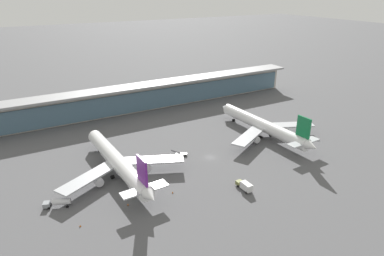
# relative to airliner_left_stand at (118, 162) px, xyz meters

# --- Properties ---
(ground_plane) EXTENTS (1200.00, 1200.00, 0.00)m
(ground_plane) POSITION_rel_airliner_left_stand_xyz_m (37.85, -5.18, -5.37)
(ground_plane) COLOR #515154
(airliner_left_stand) EXTENTS (49.24, 64.07, 17.06)m
(airliner_left_stand) POSITION_rel_airliner_left_stand_xyz_m (0.00, 0.00, 0.00)
(airliner_left_stand) COLOR white
(airliner_left_stand) RESTS_ON ground
(airliner_centre_stand) EXTENTS (49.26, 64.05, 17.06)m
(airliner_centre_stand) POSITION_rel_airliner_left_stand_xyz_m (71.95, 0.83, 0.00)
(airliner_centre_stand) COLOR white
(airliner_centre_stand) RESTS_ON ground
(service_truck_near_nose_olive) EXTENTS (2.41, 7.30, 3.10)m
(service_truck_near_nose_olive) POSITION_rel_airliner_left_stand_xyz_m (35.33, -32.22, -3.68)
(service_truck_near_nose_olive) COLOR olive
(service_truck_near_nose_olive) RESTS_ON ground
(service_truck_under_wing_white) EXTENTS (6.67, 4.31, 2.70)m
(service_truck_under_wing_white) POSITION_rel_airliner_left_stand_xyz_m (27.98, 2.25, -4.56)
(service_truck_under_wing_white) COLOR silver
(service_truck_under_wing_white) RESTS_ON ground
(service_truck_mid_apron_grey) EXTENTS (8.82, 5.31, 2.95)m
(service_truck_mid_apron_grey) POSITION_rel_airliner_left_stand_xyz_m (-23.74, -10.29, -3.67)
(service_truck_mid_apron_grey) COLOR gray
(service_truck_mid_apron_grey) RESTS_ON ground
(terminal_building) EXTENTS (198.72, 12.80, 15.20)m
(terminal_building) POSITION_rel_airliner_left_stand_xyz_m (37.85, 65.66, 2.49)
(terminal_building) COLOR #B2ADA3
(terminal_building) RESTS_ON ground
(safety_cone_alpha) EXTENTS (0.62, 0.62, 0.70)m
(safety_cone_alpha) POSITION_rel_airliner_left_stand_xyz_m (-3.80, -20.68, -5.06)
(safety_cone_alpha) COLOR orange
(safety_cone_alpha) RESTS_ON ground
(safety_cone_bravo) EXTENTS (0.62, 0.62, 0.70)m
(safety_cone_bravo) POSITION_rel_airliner_left_stand_xyz_m (12.19, -21.49, -5.06)
(safety_cone_bravo) COLOR orange
(safety_cone_bravo) RESTS_ON ground
(safety_cone_charlie) EXTENTS (0.62, 0.62, 0.70)m
(safety_cone_charlie) POSITION_rel_airliner_left_stand_xyz_m (-19.94, -23.94, -5.06)
(safety_cone_charlie) COLOR orange
(safety_cone_charlie) RESTS_ON ground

